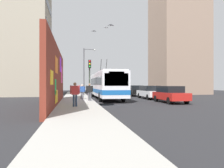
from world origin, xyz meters
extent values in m
plane|color=#232326|center=(0.00, 0.00, 0.00)|extent=(80.00, 80.00, 0.00)
cube|color=#9E9B93|center=(0.00, 1.60, 0.07)|extent=(48.00, 3.20, 0.15)
cube|color=maroon|center=(-3.42, 3.35, 2.38)|extent=(15.16, 0.30, 4.75)
cube|color=#8C19D8|center=(-0.67, 3.19, 3.63)|extent=(1.94, 0.02, 1.39)
cube|color=#F2338C|center=(1.09, 3.19, 2.75)|extent=(1.67, 0.02, 1.72)
cube|color=yellow|center=(-8.56, 3.19, 2.13)|extent=(1.52, 0.02, 0.83)
cube|color=yellow|center=(-5.33, 3.19, 0.84)|extent=(2.07, 0.02, 0.92)
cube|color=orange|center=(-5.28, 3.19, 3.15)|extent=(2.12, 0.02, 1.18)
cube|color=green|center=(-6.14, 3.19, 1.56)|extent=(0.90, 0.02, 1.07)
cube|color=#9E937F|center=(12.77, 9.20, 10.73)|extent=(8.61, 6.70, 21.46)
cube|color=black|center=(12.77, 5.83, 4.40)|extent=(7.32, 0.04, 1.10)
cube|color=black|center=(12.77, 5.83, 7.60)|extent=(7.32, 0.04, 1.10)
cube|color=black|center=(12.77, 5.83, 10.80)|extent=(7.32, 0.04, 1.10)
cube|color=black|center=(12.77, 5.83, 14.00)|extent=(7.32, 0.04, 1.10)
cube|color=gray|center=(13.83, -17.00, 9.56)|extent=(8.36, 8.47, 19.13)
cube|color=black|center=(13.83, -21.26, 4.40)|extent=(7.11, 0.04, 1.10)
cube|color=black|center=(13.83, -21.26, 7.60)|extent=(7.11, 0.04, 1.10)
cube|color=black|center=(13.83, -21.26, 10.80)|extent=(7.11, 0.04, 1.10)
cube|color=black|center=(13.83, -21.26, 14.00)|extent=(7.11, 0.04, 1.10)
cube|color=silver|center=(3.13, -1.80, 1.72)|extent=(12.52, 2.56, 2.54)
cube|color=silver|center=(3.13, -1.80, 3.05)|extent=(12.02, 2.36, 0.12)
cube|color=#1959A5|center=(3.13, -1.80, 1.00)|extent=(12.54, 2.58, 0.44)
cube|color=black|center=(-3.11, -1.80, 2.17)|extent=(0.04, 2.18, 1.14)
cube|color=black|center=(3.13, -1.80, 2.10)|extent=(11.52, 2.59, 0.81)
cube|color=orange|center=(-3.10, -1.80, 2.74)|extent=(0.06, 1.41, 0.28)
cylinder|color=black|center=(5.01, -2.15, 3.89)|extent=(1.43, 0.06, 2.00)
cylinder|color=black|center=(5.01, -1.45, 3.89)|extent=(1.43, 0.06, 2.00)
cylinder|color=black|center=(-0.88, -2.96, 0.50)|extent=(1.00, 0.28, 1.00)
cylinder|color=black|center=(-0.88, -0.64, 0.50)|extent=(1.00, 0.28, 1.00)
cylinder|color=black|center=(7.14, -2.96, 0.50)|extent=(1.00, 0.28, 1.00)
cylinder|color=black|center=(7.14, -0.64, 0.50)|extent=(1.00, 0.28, 1.00)
cube|color=#B21E19|center=(-2.99, -7.00, 0.65)|extent=(4.32, 1.84, 0.66)
cube|color=black|center=(-2.90, -7.00, 1.28)|extent=(2.59, 1.65, 0.60)
cylinder|color=black|center=(-4.42, -7.82, 0.32)|extent=(0.64, 0.22, 0.64)
cylinder|color=black|center=(-4.42, -6.18, 0.32)|extent=(0.64, 0.22, 0.64)
cylinder|color=black|center=(-1.57, -7.82, 0.32)|extent=(0.64, 0.22, 0.64)
cylinder|color=black|center=(-1.57, -6.18, 0.32)|extent=(0.64, 0.22, 0.64)
cube|color=white|center=(2.25, -7.00, 0.65)|extent=(4.70, 1.81, 0.66)
cube|color=black|center=(2.34, -7.00, 1.28)|extent=(2.82, 1.63, 0.60)
cylinder|color=black|center=(0.70, -7.81, 0.32)|extent=(0.64, 0.22, 0.64)
cylinder|color=black|center=(0.70, -6.19, 0.32)|extent=(0.64, 0.22, 0.64)
cylinder|color=black|center=(3.80, -7.81, 0.32)|extent=(0.64, 0.22, 0.64)
cylinder|color=black|center=(3.80, -6.19, 0.32)|extent=(0.64, 0.22, 0.64)
cube|color=black|center=(8.26, -7.00, 0.65)|extent=(4.28, 1.89, 0.66)
cube|color=black|center=(8.35, -7.00, 1.28)|extent=(2.57, 1.70, 0.60)
cylinder|color=black|center=(6.85, -7.85, 0.32)|extent=(0.64, 0.22, 0.64)
cylinder|color=black|center=(6.85, -6.15, 0.32)|extent=(0.64, 0.22, 0.64)
cylinder|color=black|center=(9.67, -7.85, 0.32)|extent=(0.64, 0.22, 0.64)
cylinder|color=black|center=(9.67, -6.15, 0.32)|extent=(0.64, 0.22, 0.64)
cube|color=navy|center=(13.77, -7.00, 0.65)|extent=(4.14, 1.80, 0.66)
cube|color=black|center=(13.86, -7.00, 1.28)|extent=(2.48, 1.62, 0.60)
cylinder|color=black|center=(12.41, -7.80, 0.32)|extent=(0.64, 0.22, 0.64)
cylinder|color=black|center=(12.41, -6.20, 0.32)|extent=(0.64, 0.22, 0.64)
cylinder|color=black|center=(15.14, -7.80, 0.32)|extent=(0.64, 0.22, 0.64)
cylinder|color=black|center=(15.14, -6.20, 0.32)|extent=(0.64, 0.22, 0.64)
cylinder|color=#595960|center=(-1.03, 0.36, 0.56)|extent=(0.14, 0.14, 0.82)
cylinder|color=#595960|center=(-1.03, 0.53, 0.56)|extent=(0.14, 0.14, 0.82)
cube|color=black|center=(-1.03, 0.44, 1.28)|extent=(0.22, 0.48, 0.62)
cylinder|color=black|center=(-1.03, 0.15, 1.31)|extent=(0.09, 0.09, 0.59)
cylinder|color=black|center=(-1.03, 0.73, 1.31)|extent=(0.09, 0.09, 0.59)
sphere|color=#936B4C|center=(-1.03, 0.44, 1.71)|extent=(0.22, 0.22, 0.22)
cylinder|color=#2D3F59|center=(-6.04, 1.77, 0.58)|extent=(0.14, 0.14, 0.85)
cylinder|color=#2D3F59|center=(-6.04, 1.95, 0.58)|extent=(0.14, 0.14, 0.85)
cube|color=#BF3333|center=(-6.04, 1.86, 1.32)|extent=(0.22, 0.50, 0.64)
cylinder|color=#BF3333|center=(-6.04, 1.56, 1.36)|extent=(0.09, 0.09, 0.61)
cylinder|color=#BF3333|center=(-6.04, 2.16, 1.36)|extent=(0.09, 0.09, 0.61)
sphere|color=#936B4C|center=(-6.04, 1.86, 1.76)|extent=(0.23, 0.23, 0.23)
cylinder|color=#595960|center=(0.96, 0.98, 0.54)|extent=(0.14, 0.14, 0.78)
cylinder|color=#595960|center=(0.96, 1.14, 0.54)|extent=(0.14, 0.14, 0.78)
cube|color=#264C99|center=(0.96, 1.06, 1.22)|extent=(0.22, 0.45, 0.58)
cylinder|color=#264C99|center=(0.96, 0.79, 1.25)|extent=(0.09, 0.09, 0.55)
cylinder|color=#264C99|center=(0.96, 1.34, 1.25)|extent=(0.09, 0.09, 0.55)
sphere|color=beige|center=(0.96, 1.06, 1.62)|extent=(0.21, 0.21, 0.21)
cylinder|color=#2D382D|center=(0.17, 0.35, 2.21)|extent=(0.14, 0.14, 4.11)
cube|color=black|center=(-0.05, 0.35, 3.81)|extent=(0.20, 0.28, 0.84)
sphere|color=red|center=(-0.16, 0.35, 4.09)|extent=(0.18, 0.18, 0.18)
sphere|color=yellow|center=(-0.16, 0.35, 3.81)|extent=(0.18, 0.18, 0.18)
sphere|color=green|center=(-0.16, 0.35, 3.53)|extent=(0.18, 0.18, 0.18)
cylinder|color=#4C4C51|center=(9.88, 0.45, 3.66)|extent=(0.18, 0.18, 7.02)
cylinder|color=#4C4C51|center=(9.88, -0.36, 7.02)|extent=(0.10, 1.62, 0.10)
ellipsoid|color=silver|center=(9.88, -1.17, 6.97)|extent=(0.44, 0.28, 0.20)
ellipsoid|color=#47474C|center=(4.33, -0.51, 8.32)|extent=(0.32, 0.14, 0.12)
cube|color=#47474C|center=(4.33, -0.65, 8.35)|extent=(0.20, 0.26, 0.13)
cube|color=#47474C|center=(4.33, -0.37, 8.35)|extent=(0.20, 0.26, 0.13)
ellipsoid|color=#47474C|center=(-2.09, -1.45, 7.27)|extent=(0.32, 0.14, 0.12)
cube|color=#47474C|center=(-2.09, -1.59, 7.30)|extent=(0.20, 0.26, 0.14)
cube|color=#47474C|center=(-2.09, -1.31, 7.30)|extent=(0.20, 0.26, 0.14)
ellipsoid|color=gray|center=(3.32, -1.87, 8.58)|extent=(0.32, 0.14, 0.12)
cube|color=gray|center=(3.32, -2.01, 8.61)|extent=(0.20, 0.26, 0.14)
cube|color=gray|center=(3.32, -1.73, 8.61)|extent=(0.20, 0.26, 0.14)
cylinder|color=black|center=(-3.51, -0.60, 0.00)|extent=(1.84, 1.84, 0.00)
camera|label=1|loc=(-20.76, 1.95, 1.74)|focal=32.56mm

